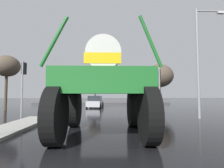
% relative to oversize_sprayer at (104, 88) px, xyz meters
% --- Properties ---
extents(ground_plane, '(120.00, 120.00, 0.00)m').
position_rel_oversize_sprayer_xyz_m(ground_plane, '(-0.76, 12.97, -2.00)').
color(ground_plane, black).
extents(median_island, '(1.68, 7.47, 0.15)m').
position_rel_oversize_sprayer_xyz_m(median_island, '(-4.53, 1.38, -1.92)').
color(median_island, '#9E9B93').
rests_on(median_island, ground).
extents(oversize_sprayer, '(4.19, 5.61, 4.46)m').
position_rel_oversize_sprayer_xyz_m(oversize_sprayer, '(0.00, 0.00, 0.00)').
color(oversize_sprayer, black).
rests_on(oversize_sprayer, ground).
extents(sedan_ahead, '(2.17, 4.24, 1.52)m').
position_rel_oversize_sprayer_xyz_m(sedan_ahead, '(-1.30, 15.41, -1.28)').
color(sedan_ahead, '#B7B7BF').
rests_on(sedan_ahead, ground).
extents(traffic_signal_near_left, '(0.24, 0.54, 4.10)m').
position_rel_oversize_sprayer_xyz_m(traffic_signal_near_left, '(-5.78, 4.88, 0.99)').
color(traffic_signal_near_left, gray).
rests_on(traffic_signal_near_left, ground).
extents(traffic_signal_near_right, '(0.24, 0.54, 3.68)m').
position_rel_oversize_sprayer_xyz_m(traffic_signal_near_right, '(3.96, 4.89, 0.69)').
color(traffic_signal_near_right, gray).
rests_on(traffic_signal_near_right, ground).
extents(traffic_signal_far_left, '(0.24, 0.55, 4.12)m').
position_rel_oversize_sprayer_xyz_m(traffic_signal_far_left, '(-1.32, 21.84, 1.01)').
color(traffic_signal_far_left, gray).
rests_on(traffic_signal_far_left, ground).
extents(traffic_signal_far_right, '(0.24, 0.55, 3.35)m').
position_rel_oversize_sprayer_xyz_m(traffic_signal_far_right, '(-2.06, 21.85, 0.44)').
color(traffic_signal_far_right, gray).
rests_on(traffic_signal_far_right, ground).
extents(streetlight_near_right, '(2.17, 0.24, 8.03)m').
position_rel_oversize_sprayer_xyz_m(streetlight_near_right, '(6.95, 4.62, 2.50)').
color(streetlight_near_right, gray).
rests_on(streetlight_near_right, ground).
extents(bare_tree_left, '(2.71, 2.71, 5.95)m').
position_rel_oversize_sprayer_xyz_m(bare_tree_left, '(-10.69, 11.58, 2.75)').
color(bare_tree_left, '#473828').
rests_on(bare_tree_left, ground).
extents(bare_tree_right, '(4.05, 4.05, 6.20)m').
position_rel_oversize_sprayer_xyz_m(bare_tree_right, '(8.09, 18.02, 2.47)').
color(bare_tree_right, '#473828').
rests_on(bare_tree_right, ground).
extents(bare_tree_far_center, '(2.55, 2.55, 6.71)m').
position_rel_oversize_sprayer_xyz_m(bare_tree_far_center, '(-2.23, 30.49, 3.50)').
color(bare_tree_far_center, '#473828').
rests_on(bare_tree_far_center, ground).
extents(roadside_barrier, '(28.70, 0.24, 0.90)m').
position_rel_oversize_sprayer_xyz_m(roadside_barrier, '(-0.76, 28.78, -1.55)').
color(roadside_barrier, '#59595B').
rests_on(roadside_barrier, ground).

